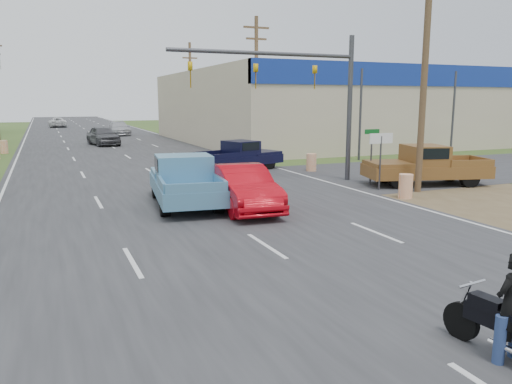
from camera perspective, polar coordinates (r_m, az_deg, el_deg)
name	(u,v)px	position (r m, az deg, el deg)	size (l,w,h in m)	color
main_road	(113,147)	(44.46, -16.04, 4.93)	(15.00, 180.00, 0.02)	#2D2D30
cross_road	(176,188)	(22.95, -9.10, 0.44)	(120.00, 10.00, 0.02)	#2D2D30
dirt_verge	(500,202)	(21.88, 26.09, -0.99)	(8.00, 18.00, 0.01)	brown
big_box_store	(414,107)	(57.66, 17.63, 9.30)	(50.00, 28.10, 6.60)	#B7A88C
utility_pole_1	(425,67)	(22.62, 18.74, 13.40)	(2.00, 0.28, 10.00)	#4C3823
utility_pole_2	(256,82)	(38.03, 0.04, 12.49)	(2.00, 0.28, 10.00)	#4C3823
utility_pole_3	(191,88)	(55.03, -7.48, 11.75)	(2.00, 0.28, 10.00)	#4C3823
tree_3	(404,88)	(95.51, 16.53, 11.32)	(8.40, 8.40, 10.40)	#422D19
tree_5	(226,91)	(105.12, -3.42, 11.43)	(7.98, 7.98, 9.88)	#422D19
barrel_0	(406,186)	(21.11, 16.73, 0.62)	(0.56, 0.56, 1.00)	orange
barrel_1	(311,162)	(28.29, 6.34, 3.38)	(0.56, 0.56, 1.00)	orange
barrel_3	(4,147)	(42.20, -26.86, 4.62)	(0.56, 0.56, 1.00)	orange
lane_sign	(381,148)	(22.62, 14.08, 4.95)	(1.20, 0.08, 2.52)	#3F3F44
street_name_sign	(371,151)	(24.20, 13.05, 4.64)	(0.80, 0.08, 2.61)	#3F3F44
signal_mast	(302,81)	(23.79, 5.23, 12.47)	(9.12, 0.40, 7.00)	#3F3F44
red_convertible	(242,188)	(18.03, -1.57, 0.45)	(1.71, 4.90, 1.62)	#BD0814
motorcycle	(511,334)	(8.69, 27.14, -14.25)	(0.66, 2.06, 1.04)	black
rider	(510,311)	(8.58, 27.08, -12.01)	(0.59, 0.39, 1.63)	black
blue_pickup	(184,180)	(19.18, -8.23, 1.41)	(2.89, 5.96, 1.90)	black
navy_pickup	(241,155)	(28.54, -1.72, 4.21)	(5.45, 3.40, 1.69)	black
brown_pickup	(423,165)	(24.72, 18.58, 2.94)	(6.04, 3.62, 1.88)	black
distant_car_grey	(103,136)	(46.78, -17.08, 6.17)	(2.03, 5.04, 1.72)	#4D4D51
distant_car_silver	(119,128)	(60.18, -15.39, 7.02)	(2.18, 5.37, 1.56)	#B4B4B9
distant_car_white	(57,122)	(81.43, -21.74, 7.39)	(2.37, 5.15, 1.43)	silver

